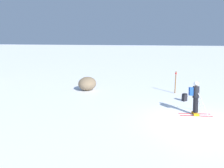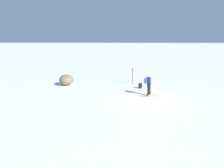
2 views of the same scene
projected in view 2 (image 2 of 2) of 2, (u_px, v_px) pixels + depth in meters
The scene contains 5 objects.
ground_plane at pixel (151, 100), 16.99m from camera, with size 300.00×300.00×0.00m, color white.
skier at pixel (149, 84), 18.01m from camera, with size 1.27×1.74×1.82m.
spare_backpack at pixel (140, 86), 20.68m from camera, with size 0.37×0.37×0.50m.
exposed_boulder_0 at pixel (66, 80), 21.98m from camera, with size 1.65×1.40×1.07m, color #7A664C.
trail_marker at pixel (133, 75), 22.56m from camera, with size 0.13×0.13×1.66m.
Camera 2 is at (-16.40, 2.64, 4.84)m, focal length 35.00 mm.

